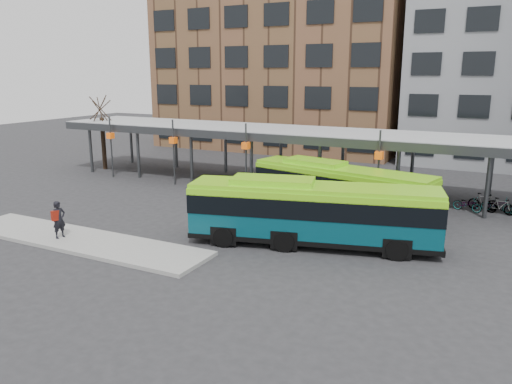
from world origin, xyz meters
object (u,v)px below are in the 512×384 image
(bus_front, at_px, (312,211))
(bus_rear, at_px, (340,187))
(tree, at_px, (103,141))
(pedestrian, at_px, (59,219))

(bus_front, xyz_separation_m, bus_rear, (-0.52, 5.99, -0.11))
(tree, height_order, bus_front, tree)
(bus_rear, xyz_separation_m, pedestrian, (-10.72, -11.04, -0.45))
(bus_front, bearing_deg, pedestrian, -170.04)
(bus_front, bearing_deg, bus_rear, 80.69)
(pedestrian, bearing_deg, tree, 47.74)
(bus_rear, height_order, pedestrian, bus_rear)
(bus_rear, relative_size, pedestrian, 6.05)
(tree, bearing_deg, pedestrian, -53.01)
(bus_front, bearing_deg, tree, 141.48)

